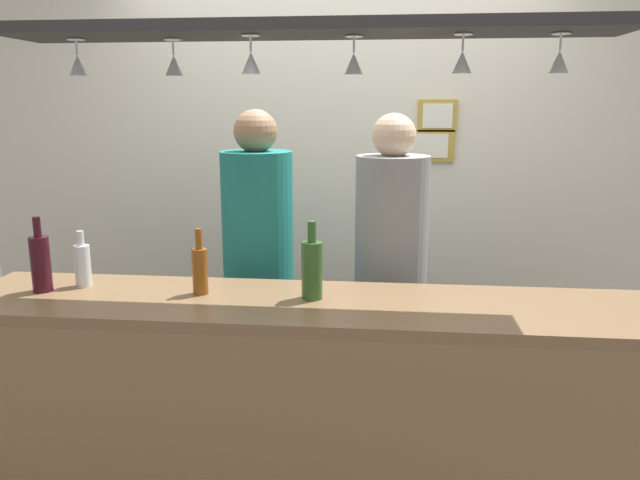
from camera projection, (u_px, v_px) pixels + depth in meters
name	position (u px, v px, depth m)	size (l,w,h in m)	color
back_wall	(338.00, 181.00, 3.65)	(4.40, 0.06, 2.60)	silver
bar_counter	(302.00, 401.00, 2.23)	(2.70, 0.55, 1.02)	brown
overhead_glass_rack	(308.00, 29.00, 2.14)	(2.20, 0.36, 0.04)	black
hanging_wineglass_far_left	(78.00, 64.00, 2.27)	(0.07, 0.07, 0.13)	silver
hanging_wineglass_left	(174.00, 64.00, 2.28)	(0.07, 0.07, 0.13)	silver
hanging_wineglass_center_left	(251.00, 62.00, 2.14)	(0.07, 0.07, 0.13)	silver
hanging_wineglass_center	(354.00, 62.00, 2.17)	(0.07, 0.07, 0.13)	silver
hanging_wineglass_center_right	(462.00, 61.00, 2.11)	(0.07, 0.07, 0.13)	silver
hanging_wineglass_right	(559.00, 61.00, 2.09)	(0.07, 0.07, 0.13)	silver
person_middle_teal_shirt	(258.00, 254.00, 2.94)	(0.34, 0.34, 1.72)	#2D334C
person_right_grey_shirt	(391.00, 259.00, 2.88)	(0.34, 0.34, 1.71)	#2D334C
bottle_champagne_green	(312.00, 268.00, 2.31)	(0.08, 0.08, 0.30)	#2D5623
bottle_soda_clear	(83.00, 264.00, 2.48)	(0.06, 0.06, 0.23)	silver
bottle_wine_dark_red	(41.00, 262.00, 2.40)	(0.08, 0.08, 0.30)	#380F19
bottle_beer_amber_tall	(200.00, 269.00, 2.37)	(0.06, 0.06, 0.26)	brown
picture_frame_lower_pair	(428.00, 146.00, 3.51)	(0.30, 0.02, 0.18)	#B29338
picture_frame_upper_small	(437.00, 116.00, 3.47)	(0.22, 0.02, 0.18)	#B29338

